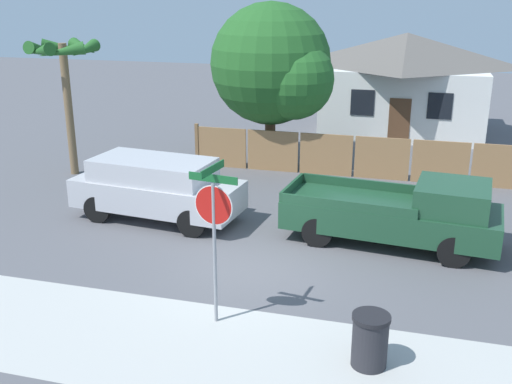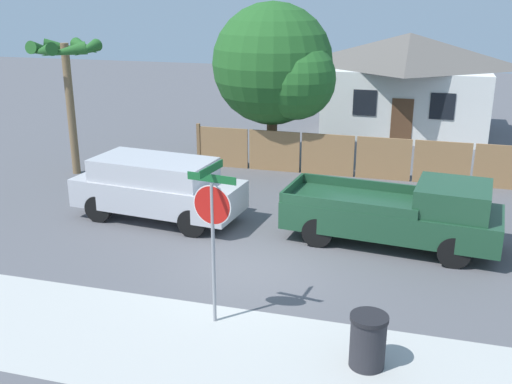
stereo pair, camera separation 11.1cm
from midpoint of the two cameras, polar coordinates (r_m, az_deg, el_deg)
name	(u,v)px [view 1 (the left image)]	position (r m, az deg, el deg)	size (l,w,h in m)	color
ground_plane	(252,267)	(14.48, -0.57, -7.13)	(80.00, 80.00, 0.00)	#56565B
sidewalk_strip	(200,348)	(11.50, -5.65, -14.60)	(36.00, 3.20, 0.01)	#B2B2AD
wooden_fence	(382,158)	(21.34, 11.74, 3.15)	(13.85, 0.12, 1.59)	#997047
house	(404,81)	(28.91, 13.82, 10.20)	(7.67, 5.97, 4.52)	white
oak_tree	(276,67)	(22.36, 1.73, 11.78)	(4.68, 4.45, 5.97)	brown
palm_tree	(64,61)	(21.98, -17.98, 11.82)	(2.36, 2.55, 4.73)	brown
red_suv	(156,187)	(17.34, -9.64, 0.50)	(5.00, 2.37, 1.79)	#B7B7BC
orange_pickup	(401,213)	(15.82, 13.48, -1.95)	(5.62, 2.56, 1.79)	#1E472D
stop_sign	(214,217)	(11.34, -4.32, -2.41)	(1.00, 0.90, 3.25)	gray
trash_bin	(370,340)	(10.92, 10.50, -13.70)	(0.67, 0.67, 0.99)	#28282D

